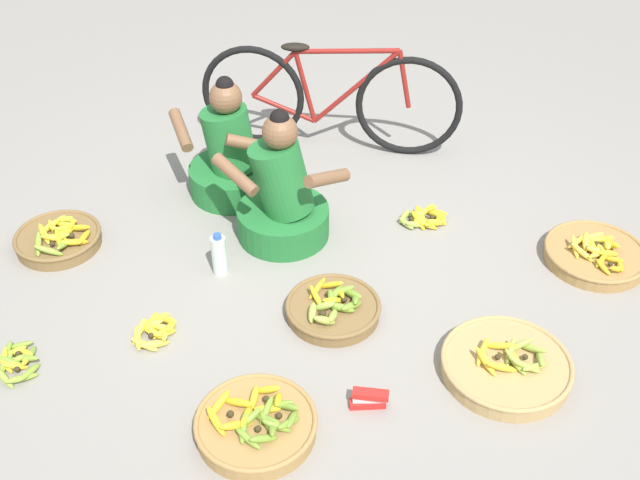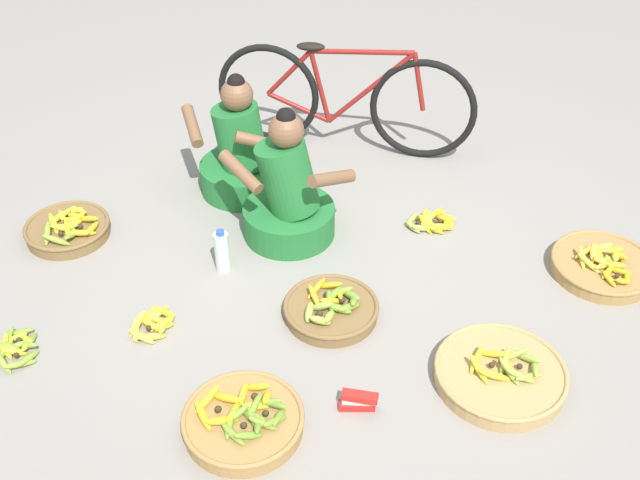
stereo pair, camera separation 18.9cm
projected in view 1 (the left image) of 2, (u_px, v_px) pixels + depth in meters
ground_plane at (321, 269)px, 4.15m from camera, size 10.00×10.00×0.00m
vendor_woman_front at (282, 198)px, 4.23m from camera, size 0.76×0.52×0.80m
vendor_woman_behind at (230, 158)px, 4.59m from camera, size 0.69×0.52×0.77m
bicycle_leaning at (329, 99)px, 4.95m from camera, size 1.70×0.25×0.73m
banana_basket_near_vendor at (256, 424)px, 3.25m from camera, size 0.53×0.53×0.16m
banana_basket_front_right at (59, 238)px, 4.27m from camera, size 0.48×0.48×0.16m
banana_basket_mid_right at (595, 254)px, 4.17m from camera, size 0.55×0.55×0.15m
banana_basket_front_center at (506, 365)px, 3.52m from camera, size 0.60×0.60×0.15m
banana_basket_back_right at (333, 308)px, 3.83m from camera, size 0.48×0.48×0.14m
loose_bananas_mid_left at (425, 218)px, 4.47m from camera, size 0.31×0.23×0.09m
loose_bananas_near_bicycle at (17, 362)px, 3.57m from camera, size 0.23×0.30×0.09m
loose_bananas_back_center at (155, 331)px, 3.73m from camera, size 0.22×0.27×0.09m
water_bottle at (219, 255)px, 4.05m from camera, size 0.08×0.08×0.26m
packet_carton_stack at (370, 398)px, 3.37m from camera, size 0.18×0.07×0.09m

